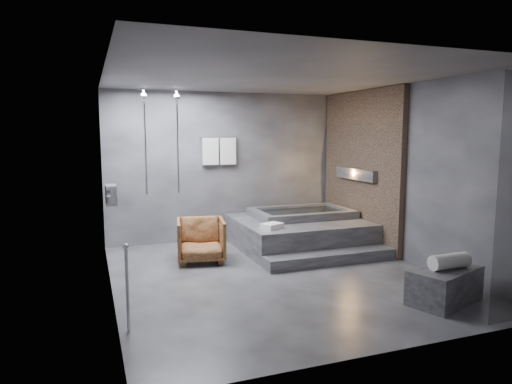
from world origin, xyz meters
name	(u,v)px	position (x,y,z in m)	size (l,w,h in m)	color
room	(295,154)	(0.40, 0.24, 1.73)	(5.00, 5.04, 2.82)	#2D2D2F
tub_deck	(299,233)	(1.05, 1.45, 0.25)	(2.20, 2.00, 0.50)	#323234
tub_step	(331,258)	(1.05, 0.27, 0.09)	(2.20, 0.36, 0.18)	#323234
concrete_bench	(445,285)	(1.51, -1.66, 0.21)	(0.94, 0.52, 0.42)	#2D2D2F
driftwood_chair	(201,240)	(-0.84, 1.10, 0.35)	(0.74, 0.76, 0.69)	#452411
rolled_towel	(450,261)	(1.54, -1.70, 0.52)	(0.19, 0.19, 0.52)	white
deck_towel	(272,226)	(0.29, 0.85, 0.54)	(0.33, 0.24, 0.09)	white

